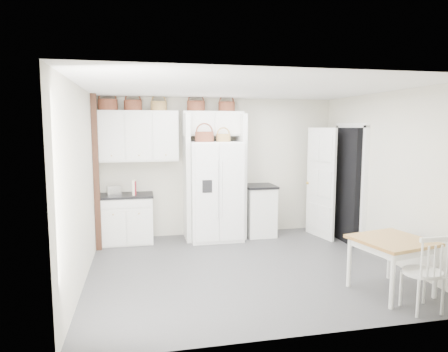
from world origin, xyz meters
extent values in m
plane|color=#47474A|center=(0.00, 0.00, 0.00)|extent=(4.50, 4.50, 0.00)
plane|color=white|center=(0.00, 0.00, 2.60)|extent=(4.50, 4.50, 0.00)
plane|color=#BBB8AD|center=(0.00, 2.00, 1.30)|extent=(4.50, 0.00, 4.50)
plane|color=#BBB8AD|center=(-2.25, 0.00, 1.30)|extent=(0.00, 4.00, 4.00)
plane|color=#BBB8AD|center=(2.25, 0.00, 1.30)|extent=(0.00, 4.00, 4.00)
cube|color=white|center=(-0.15, 1.61, 0.90)|extent=(0.93, 0.75, 1.80)
cube|color=white|center=(-1.74, 1.70, 0.42)|extent=(0.90, 0.57, 0.83)
cube|color=white|center=(0.72, 1.70, 0.46)|extent=(0.53, 0.63, 0.93)
cube|color=#9F6228|center=(1.55, -1.22, 0.34)|extent=(0.98, 0.98, 0.69)
cube|color=white|center=(1.58, -1.75, 0.45)|extent=(0.44, 0.40, 0.89)
cube|color=black|center=(-1.74, 1.70, 0.85)|extent=(0.94, 0.61, 0.04)
cube|color=black|center=(0.72, 1.70, 0.95)|extent=(0.57, 0.67, 0.04)
cube|color=silver|center=(-1.95, 1.68, 0.95)|extent=(0.27, 0.20, 0.16)
cube|color=maroon|center=(-1.59, 1.62, 0.99)|extent=(0.05, 0.17, 0.24)
cube|color=#F5E9CC|center=(-1.60, 1.62, 1.00)|extent=(0.07, 0.18, 0.26)
cylinder|color=brown|center=(-2.01, 1.83, 2.45)|extent=(0.34, 0.34, 0.19)
cylinder|color=brown|center=(-1.58, 1.83, 2.44)|extent=(0.31, 0.31, 0.18)
cylinder|color=olive|center=(-1.13, 1.83, 2.43)|extent=(0.29, 0.29, 0.17)
cylinder|color=brown|center=(-0.46, 1.83, 2.44)|extent=(0.33, 0.33, 0.18)
cylinder|color=brown|center=(0.11, 1.83, 2.44)|extent=(0.31, 0.31, 0.18)
cylinder|color=brown|center=(-0.36, 1.51, 1.89)|extent=(0.33, 0.33, 0.18)
cylinder|color=olive|center=(-0.02, 1.51, 1.87)|extent=(0.25, 0.25, 0.14)
cube|color=white|center=(-1.50, 1.83, 1.90)|extent=(1.40, 0.34, 0.90)
cube|color=white|center=(-0.15, 1.83, 2.12)|extent=(1.12, 0.34, 0.45)
cube|color=white|center=(-0.66, 1.70, 1.15)|extent=(0.08, 0.60, 2.30)
cube|color=white|center=(0.36, 1.70, 1.15)|extent=(0.08, 0.60, 2.30)
cube|color=#422418|center=(-2.20, 1.35, 1.30)|extent=(0.09, 0.09, 2.60)
cube|color=black|center=(2.16, 1.00, 1.02)|extent=(0.18, 0.85, 2.05)
cube|color=white|center=(1.80, 1.33, 1.02)|extent=(0.21, 0.79, 2.05)
camera|label=1|loc=(-1.49, -5.49, 2.06)|focal=32.00mm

